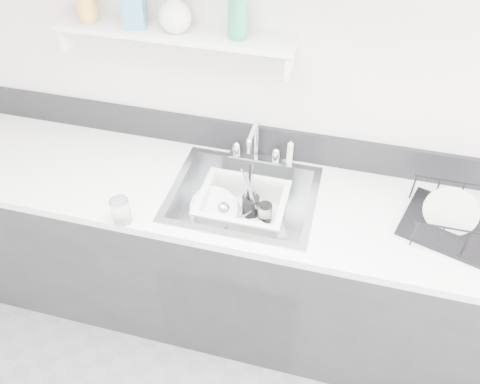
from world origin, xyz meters
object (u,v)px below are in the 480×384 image
(wash_tub, at_px, (243,209))
(dish_rack, at_px, (463,218))
(counter_run, at_px, (242,260))
(sink, at_px, (243,209))

(wash_tub, height_order, dish_rack, dish_rack)
(wash_tub, bearing_deg, counter_run, -36.55)
(sink, relative_size, wash_tub, 1.65)
(dish_rack, bearing_deg, counter_run, -161.43)
(counter_run, distance_m, sink, 0.37)
(wash_tub, distance_m, dish_rack, 0.92)
(wash_tub, bearing_deg, dish_rack, 0.76)
(sink, xyz_separation_m, wash_tub, (-0.00, 0.00, -0.00))
(dish_rack, bearing_deg, wash_tub, -161.49)
(counter_run, bearing_deg, sink, 0.00)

